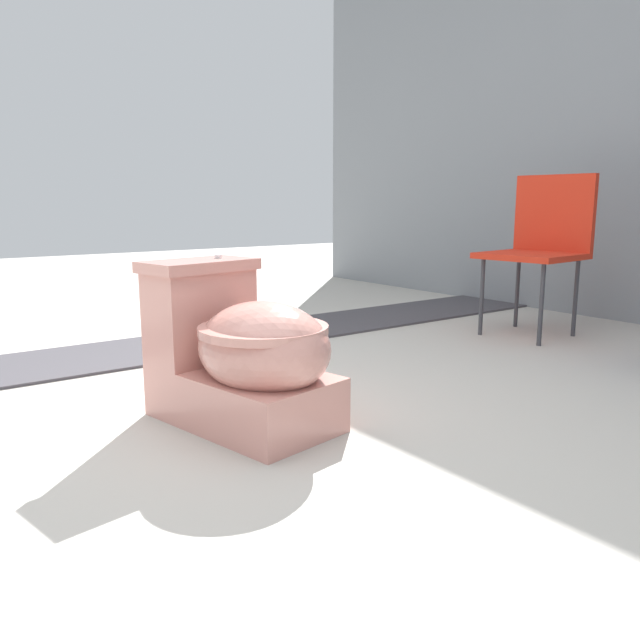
% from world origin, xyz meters
% --- Properties ---
extents(ground_plane, '(14.00, 14.00, 0.00)m').
position_xyz_m(ground_plane, '(0.00, 0.00, 0.00)').
color(ground_plane, '#B7B2A8').
extents(gravel_strip, '(0.56, 8.00, 0.01)m').
position_xyz_m(gravel_strip, '(-1.12, 0.50, 0.01)').
color(gravel_strip, '#423F44').
rests_on(gravel_strip, ground).
extents(toilet, '(0.69, 0.48, 0.52)m').
position_xyz_m(toilet, '(0.01, 0.28, 0.22)').
color(toilet, tan).
rests_on(toilet, ground).
extents(folding_chair_left, '(0.48, 0.48, 0.83)m').
position_xyz_m(folding_chair_left, '(-0.29, 2.24, 0.51)').
color(folding_chair_left, red).
rests_on(folding_chair_left, ground).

